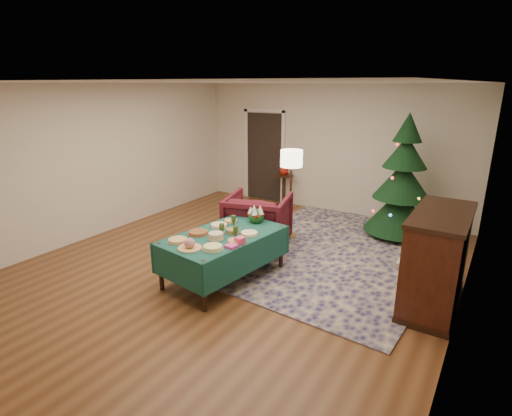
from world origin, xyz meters
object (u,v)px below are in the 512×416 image
Objects in this scene: floor_lamp at (291,164)px; christmas_tree at (402,183)px; side_table at (284,191)px; armchair at (258,218)px; potted_plant at (284,170)px; buffet_table at (224,243)px; piano at (436,261)px; gift_box at (240,241)px.

floor_lamp is 2.01m from christmas_tree.
side_table is at bearing 121.88° from floor_lamp.
armchair is 1.38× the size of side_table.
potted_plant is at bearing 121.88° from floor_lamp.
buffet_table is 3.68m from potted_plant.
piano reaches higher than side_table.
floor_lamp is (-0.36, 2.12, 0.63)m from gift_box.
buffet_table is at bearing -90.74° from floor_lamp.
armchair is 0.64× the size of floor_lamp.
buffet_table is 2.51× the size of side_table.
armchair is 0.46× the size of christmas_tree.
piano is at bearing 23.67° from gift_box.
gift_box is at bearing -70.02° from side_table.
christmas_tree is 1.56× the size of piano.
piano is at bearing -23.51° from floor_lamp.
piano is (2.85, -0.44, 0.09)m from armchair.
christmas_tree is at bearing -10.38° from side_table.
side_table is at bearing 105.13° from buffet_table.
gift_box is 3.94m from potted_plant.
piano reaches higher than potted_plant.
armchair reaches higher than side_table.
buffet_table is 2.12m from floor_lamp.
buffet_table is at bearing -118.81° from christmas_tree.
floor_lamp is at bearing 156.49° from piano.
potted_plant is at bearing 109.98° from gift_box.
floor_lamp reaches higher than gift_box.
armchair is 0.72× the size of piano.
christmas_tree reaches higher than piano.
piano is (3.59, -2.71, -0.24)m from potted_plant.
floor_lamp is 4.27× the size of potted_plant.
potted_plant reaches higher than buffet_table.
gift_box is at bearing -70.02° from potted_plant.
side_table is (-0.98, 1.58, -0.99)m from floor_lamp.
piano is (3.59, -2.71, 0.24)m from side_table.
floor_lamp is 0.71× the size of christmas_tree.
christmas_tree is at bearing -10.38° from potted_plant.
armchair is 2.40m from side_table.
christmas_tree reaches higher than floor_lamp.
christmas_tree is (1.65, 1.10, -0.35)m from floor_lamp.
potted_plant is at bearing 169.62° from christmas_tree.
armchair is (-0.21, 1.26, -0.03)m from buffet_table.
side_table is at bearing 0.00° from potted_plant.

